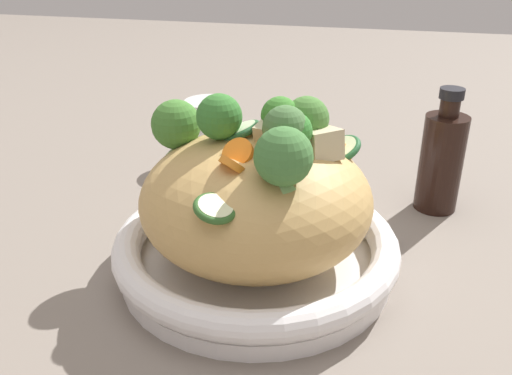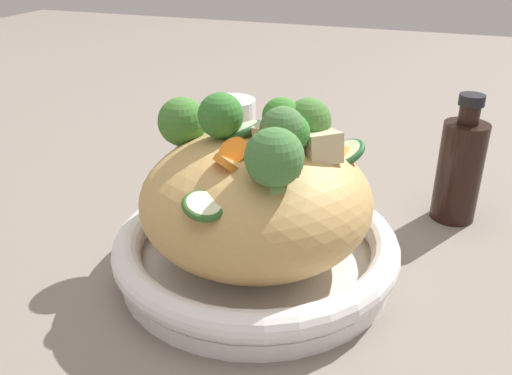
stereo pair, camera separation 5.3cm
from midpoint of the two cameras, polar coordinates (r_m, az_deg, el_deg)
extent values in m
plane|color=slate|center=(0.58, -2.66, -8.49)|extent=(3.00, 3.00, 0.00)
cylinder|color=white|center=(0.57, -2.67, -7.79)|extent=(0.28, 0.28, 0.02)
torus|color=white|center=(0.56, -2.72, -5.84)|extent=(0.29, 0.29, 0.03)
ellipsoid|color=tan|center=(0.54, -2.83, -1.30)|extent=(0.23, 0.23, 0.13)
torus|color=tan|center=(0.49, -3.16, 1.56)|extent=(0.07, 0.07, 0.01)
torus|color=tan|center=(0.50, -2.25, 1.67)|extent=(0.05, 0.06, 0.02)
cone|color=#A1BA76|center=(0.49, -0.06, 3.81)|extent=(0.02, 0.02, 0.02)
sphere|color=#466F3C|center=(0.48, -0.06, 6.14)|extent=(0.05, 0.05, 0.04)
cone|color=#97B672|center=(0.52, -0.44, 5.11)|extent=(0.02, 0.02, 0.02)
sphere|color=#3B7B2C|center=(0.51, -0.45, 7.46)|extent=(0.05, 0.05, 0.04)
cone|color=#97C379|center=(0.45, -0.51, 0.32)|extent=(0.03, 0.03, 0.02)
sphere|color=#417539|center=(0.44, -0.53, 3.19)|extent=(0.07, 0.07, 0.05)
cone|color=#A4C279|center=(0.57, -10.85, 3.95)|extent=(0.03, 0.03, 0.02)
sphere|color=#41782F|center=(0.56, -11.08, 6.44)|extent=(0.07, 0.07, 0.05)
cone|color=#99B96D|center=(0.53, -6.55, 5.03)|extent=(0.03, 0.03, 0.02)
sphere|color=#35752E|center=(0.52, -6.68, 7.45)|extent=(0.06, 0.06, 0.04)
cone|color=#A2C071|center=(0.49, 0.73, 3.69)|extent=(0.02, 0.02, 0.01)
sphere|color=#347C2E|center=(0.48, 0.75, 5.85)|extent=(0.04, 0.04, 0.04)
cone|color=#9BBF77|center=(0.53, 2.33, 4.85)|extent=(0.03, 0.03, 0.02)
sphere|color=#467A34|center=(0.52, 2.38, 7.13)|extent=(0.06, 0.06, 0.04)
cylinder|color=orange|center=(0.54, 6.36, 3.60)|extent=(0.03, 0.03, 0.02)
cylinder|color=orange|center=(0.47, -5.80, 2.30)|extent=(0.03, 0.03, 0.02)
cylinder|color=orange|center=(0.48, -5.10, 3.53)|extent=(0.04, 0.03, 0.02)
cylinder|color=orange|center=(0.54, -0.73, 6.05)|extent=(0.03, 0.04, 0.02)
cylinder|color=beige|center=(0.47, 0.21, 2.19)|extent=(0.04, 0.04, 0.03)
torus|color=#2F5122|center=(0.47, 0.21, 2.19)|extent=(0.05, 0.04, 0.03)
cylinder|color=beige|center=(0.53, -4.62, 5.84)|extent=(0.03, 0.03, 0.02)
torus|color=#25572F|center=(0.53, -4.62, 5.84)|extent=(0.04, 0.04, 0.02)
cylinder|color=beige|center=(0.54, 6.17, 3.93)|extent=(0.05, 0.05, 0.02)
torus|color=#225A30|center=(0.54, 6.17, 3.93)|extent=(0.06, 0.06, 0.03)
cylinder|color=beige|center=(0.44, -7.74, -2.25)|extent=(0.04, 0.04, 0.02)
torus|color=#2D5722|center=(0.44, -7.74, -2.25)|extent=(0.05, 0.05, 0.02)
cube|color=#C6BB90|center=(0.50, -1.17, 5.29)|extent=(0.04, 0.04, 0.03)
cube|color=#CCB28A|center=(0.47, -0.31, 3.18)|extent=(0.04, 0.05, 0.03)
cube|color=#C7B890|center=(0.51, 3.72, 4.52)|extent=(0.05, 0.05, 0.03)
cylinder|color=black|center=(0.70, 16.73, 2.37)|extent=(0.05, 0.05, 0.12)
cylinder|color=black|center=(0.67, 17.50, 7.95)|extent=(0.02, 0.02, 0.02)
cylinder|color=black|center=(0.67, 17.69, 9.33)|extent=(0.03, 0.03, 0.01)
cylinder|color=silver|center=(0.82, -6.72, 5.86)|extent=(0.07, 0.07, 0.09)
camera|label=1|loc=(0.03, -92.86, -1.38)|focal=38.25mm
camera|label=2|loc=(0.03, 87.14, 1.38)|focal=38.25mm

